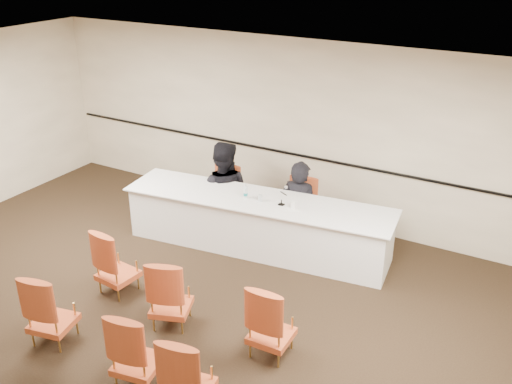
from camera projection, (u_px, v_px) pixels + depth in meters
floor at (158, 346)px, 6.74m from camera, size 10.00×10.00×0.00m
ceiling at (136, 99)px, 5.50m from camera, size 10.00×10.00×0.00m
wall_back at (306, 132)px, 9.28m from camera, size 10.00×0.04×3.00m
wall_rail at (304, 156)px, 9.42m from camera, size 9.80×0.04×0.03m
panel_table at (257, 224)px, 8.70m from camera, size 4.23×1.45×0.83m
panelist_main at (299, 212)px, 9.03m from camera, size 0.65×0.44×1.73m
panelist_main_chair at (299, 209)px, 9.01m from camera, size 0.56×0.56×0.95m
panelist_second at (223, 196)px, 9.48m from camera, size 1.11×1.00×1.90m
panelist_second_chair at (223, 196)px, 9.48m from camera, size 0.56×0.56×0.95m
papers at (290, 208)px, 8.26m from camera, size 0.35×0.30×0.00m
microphone at (282, 197)px, 8.28m from camera, size 0.09×0.19×0.26m
water_bottle at (246, 191)px, 8.52m from camera, size 0.07×0.07×0.21m
drinking_glass at (260, 198)px, 8.44m from camera, size 0.08×0.08×0.10m
coffee_cup at (293, 205)px, 8.21m from camera, size 0.09×0.09×0.12m
aud_chair_front_left at (117, 261)px, 7.60m from camera, size 0.54×0.54×0.95m
aud_chair_front_mid at (170, 291)px, 6.94m from camera, size 0.65×0.65×0.95m
aud_chair_front_right at (272, 319)px, 6.44m from camera, size 0.52×0.52×0.95m
aud_chair_back_left at (51, 307)px, 6.66m from camera, size 0.60×0.60×0.95m
aud_chair_back_mid at (137, 347)px, 6.01m from camera, size 0.58×0.58×0.95m
aud_chair_back_right at (188, 372)px, 5.67m from camera, size 0.59×0.59×0.95m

